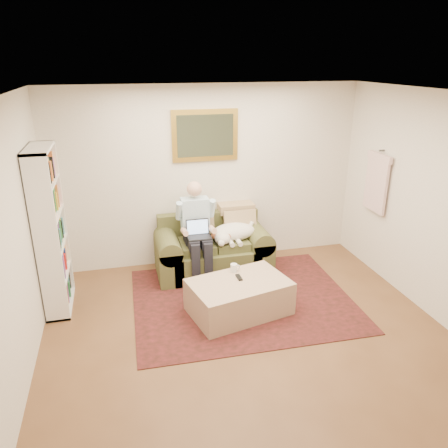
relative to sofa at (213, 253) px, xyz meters
name	(u,v)px	position (x,y,z in m)	size (l,w,h in m)	color
room_shell	(252,229)	(0.03, -1.70, 1.02)	(4.51, 5.00, 2.61)	brown
rug	(242,299)	(0.19, -0.89, -0.27)	(2.75, 2.20, 0.01)	black
sofa	(213,253)	(0.00, 0.00, 0.00)	(1.61, 0.82, 0.97)	#4B4F2A
seated_man	(198,233)	(-0.24, -0.15, 0.40)	(0.53, 0.76, 1.36)	#8CC0D8
laptop	(198,232)	(-0.24, -0.21, 0.43)	(0.31, 0.25, 0.23)	black
sleeping_dog	(234,232)	(0.29, -0.08, 0.34)	(0.66, 0.42, 0.25)	white
ottoman	(239,297)	(0.06, -1.16, -0.07)	(1.15, 0.73, 0.42)	tan
coffee_mug	(234,268)	(0.07, -0.89, 0.19)	(0.08, 0.08, 0.10)	white
tv_remote	(239,277)	(0.08, -1.08, 0.15)	(0.05, 0.15, 0.02)	black
bookshelf	(50,231)	(-2.07, -0.46, 0.72)	(0.28, 0.80, 2.00)	white
wall_mirror	(205,136)	(0.00, 0.41, 1.62)	(0.94, 0.04, 0.72)	gold
hanging_shirt	(377,179)	(2.22, -0.46, 1.07)	(0.06, 0.52, 0.90)	beige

